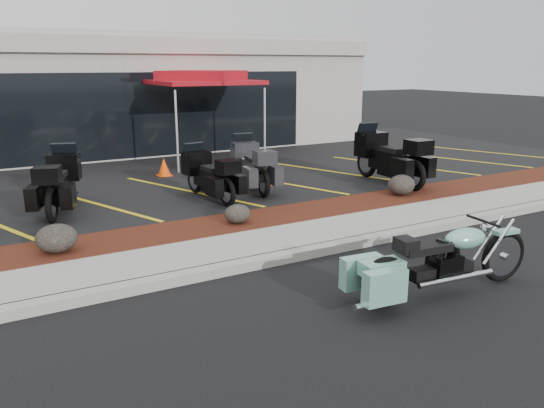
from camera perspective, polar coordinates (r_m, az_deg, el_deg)
ground at (r=7.86m, az=5.89°, el=-7.95°), size 90.00×90.00×0.00m
curb at (r=8.53m, az=2.41°, el=-5.48°), size 24.00×0.25×0.15m
sidewalk at (r=9.10m, az=0.09°, el=-4.16°), size 24.00×1.20×0.15m
mulch_bed at (r=10.11m, az=-3.27°, el=-2.20°), size 24.00×1.20×0.16m
upper_lot at (r=15.01m, az=-12.44°, el=3.09°), size 26.00×9.60×0.15m
dealership_building at (r=20.82m, az=-17.99°, el=11.27°), size 18.00×8.16×4.00m
boulder_left at (r=8.99m, az=-22.17°, el=-3.43°), size 0.64×0.53×0.45m
boulder_mid at (r=9.88m, az=-3.75°, el=-1.05°), size 0.50×0.42×0.36m
boulder_right at (r=12.34m, az=13.74°, el=2.01°), size 0.65×0.54×0.46m
hero_cruiser at (r=8.20m, az=23.68°, el=-4.42°), size 2.93×1.02×1.01m
touring_black_front at (r=12.14m, az=-21.27°, el=3.16°), size 1.52×2.36×1.29m
touring_black_mid at (r=12.26m, az=-8.35°, el=3.86°), size 0.96×2.09×1.18m
touring_grey at (r=13.17m, az=-3.12°, el=4.94°), size 1.18×2.28×1.26m
touring_black_rear at (r=14.10m, az=10.20°, el=5.75°), size 1.03×2.51×1.44m
traffic_cone at (r=14.42m, az=-11.54°, el=3.93°), size 0.45×0.45×0.48m
popup_canopy at (r=16.32m, az=-7.45°, el=13.18°), size 3.81×3.81×2.70m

